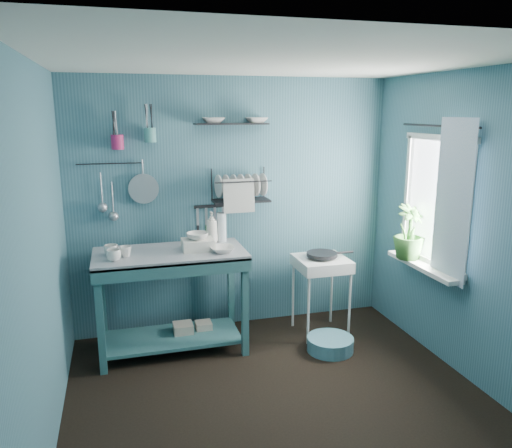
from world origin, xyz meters
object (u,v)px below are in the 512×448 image
object	(u,v)px
dish_rack	(241,185)
storage_tin_small	(204,332)
work_counter	(172,301)
wash_tub	(198,245)
storage_tin_large	(183,335)
soap_bottle	(212,227)
floor_basin	(330,344)
hotplate_stand	(321,296)
colander	(144,189)
water_bottle	(222,227)
mug_left	(114,255)
potted_plant	(409,232)
mug_mid	(126,251)
mug_right	(111,250)
utensil_cup_magenta	(117,142)
frying_pan	(322,254)
utensil_cup_teal	(150,135)

from	to	relation	value
dish_rack	storage_tin_small	xyz separation A→B (m)	(-0.44, -0.23, -1.37)
work_counter	storage_tin_small	xyz separation A→B (m)	(0.30, 0.08, -0.37)
wash_tub	storage_tin_large	xyz separation A→B (m)	(-0.15, 0.07, -0.89)
soap_bottle	floor_basin	distance (m)	1.55
hotplate_stand	colander	bearing A→B (deg)	158.88
water_bottle	mug_left	bearing A→B (deg)	-159.19
wash_tub	potted_plant	size ratio (longest dim) A/B	0.55
water_bottle	soap_bottle	bearing A→B (deg)	-168.69
mug_mid	storage_tin_large	world-z (taller)	mug_mid
mug_right	floor_basin	size ratio (longest dim) A/B	0.29
soap_bottle	colander	size ratio (longest dim) A/B	1.07
utensil_cup_magenta	storage_tin_large	xyz separation A→B (m)	(0.49, -0.31, -1.79)
work_counter	mug_mid	xyz separation A→B (m)	(-0.38, -0.06, 0.52)
frying_pan	utensil_cup_magenta	world-z (taller)	utensil_cup_magenta
utensil_cup_teal	storage_tin_large	xyz separation A→B (m)	(0.20, -0.31, -1.85)
frying_pan	floor_basin	distance (m)	0.85
wash_tub	colander	world-z (taller)	colander
work_counter	mug_right	bearing A→B (deg)	173.65
utensil_cup_teal	colander	world-z (taller)	utensil_cup_teal
mug_mid	water_bottle	size ratio (longest dim) A/B	0.36
frying_pan	colander	xyz separation A→B (m)	(-1.64, 0.42, 0.65)
water_bottle	hotplate_stand	size ratio (longest dim) A/B	0.36
utensil_cup_magenta	utensil_cup_teal	xyz separation A→B (m)	(0.29, 0.00, 0.06)
dish_rack	hotplate_stand	bearing A→B (deg)	-34.22
frying_pan	utensil_cup_magenta	size ratio (longest dim) A/B	2.31
mug_right	storage_tin_large	world-z (taller)	mug_right
work_counter	storage_tin_large	xyz separation A→B (m)	(0.10, 0.05, -0.36)
mug_mid	frying_pan	bearing A→B (deg)	1.18
mug_mid	soap_bottle	size ratio (longest dim) A/B	0.33
soap_bottle	floor_basin	size ratio (longest dim) A/B	0.69
floor_basin	utensil_cup_magenta	bearing A→B (deg)	156.37
mug_left	storage_tin_small	distance (m)	1.21
utensil_cup_magenta	colander	world-z (taller)	utensil_cup_magenta
work_counter	storage_tin_large	world-z (taller)	work_counter
work_counter	water_bottle	bearing A→B (deg)	16.58
hotplate_stand	utensil_cup_teal	size ratio (longest dim) A/B	5.97
storage_tin_large	utensil_cup_magenta	bearing A→B (deg)	147.55
mug_right	potted_plant	size ratio (longest dim) A/B	0.24
mug_mid	potted_plant	world-z (taller)	potted_plant
mug_left	colander	bearing A→B (deg)	61.68
mug_mid	utensil_cup_teal	bearing A→B (deg)	56.83
mug_mid	wash_tub	world-z (taller)	wash_tub
utensil_cup_teal	utensil_cup_magenta	bearing A→B (deg)	180.00
dish_rack	storage_tin_large	world-z (taller)	dish_rack
mug_right	potted_plant	world-z (taller)	potted_plant
mug_left	mug_right	xyz separation A→B (m)	(-0.02, 0.16, 0.00)
colander	wash_tub	bearing A→B (deg)	-43.75
work_counter	water_bottle	distance (m)	0.83
work_counter	storage_tin_large	size ratio (longest dim) A/B	6.08
potted_plant	storage_tin_small	size ratio (longest dim) A/B	2.54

